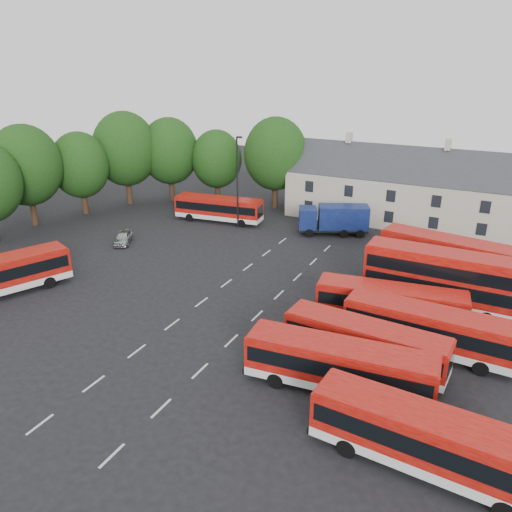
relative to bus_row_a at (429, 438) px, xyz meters
The scene contains 15 objects.
ground 20.60m from the bus_row_a, 157.33° to the left, with size 140.00×140.00×0.00m, color black.
lane_markings 19.27m from the bus_row_a, 148.90° to the left, with size 5.15×33.80×0.01m.
treeline 48.37m from the bus_row_a, 145.49° to the left, with size 29.92×32.59×12.01m.
terrace_houses 38.28m from the bus_row_a, 97.40° to the left, with size 35.70×7.13×10.06m.
bus_row_a is the anchor object (origin of this frame).
bus_row_b 6.89m from the bus_row_a, 144.91° to the left, with size 11.08×3.48×3.08m.
bus_row_c 8.79m from the bus_row_a, 124.67° to the left, with size 10.41×3.07×2.90m.
bus_row_d 10.74m from the bus_row_a, 99.07° to the left, with size 11.02×2.99×3.09m.
bus_row_e 14.01m from the bus_row_a, 109.88° to the left, with size 10.78×3.87×2.98m.
bus_dd_south 17.66m from the bus_row_a, 96.52° to the left, with size 11.40×2.74×4.67m.
bus_dd_north 21.32m from the bus_row_a, 95.16° to the left, with size 11.37×4.39×4.55m.
bus_north 40.32m from the bus_row_a, 134.79° to the left, with size 10.62×3.64×2.94m.
box_truck 33.77m from the bus_row_a, 115.89° to the left, with size 7.79×5.16×3.27m.
silver_car 37.99m from the bus_row_a, 152.20° to the left, with size 1.51×3.76×1.28m, color #A8ABB0.
lamppost 37.72m from the bus_row_a, 132.41° to the left, with size 0.72×0.35×10.33m.
Camera 1 is at (19.98, -27.88, 18.34)m, focal length 35.00 mm.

